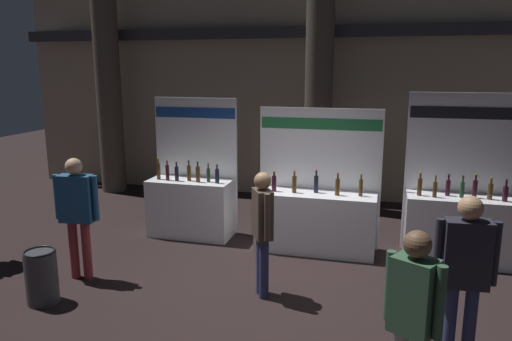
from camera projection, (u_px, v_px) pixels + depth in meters
The scene contains 10 objects.
ground_plane at pixel (271, 288), 6.52m from camera, with size 29.00×29.00×0.00m, color black.
hall_colonnade at pixel (324, 52), 10.41m from camera, with size 14.50×1.17×6.65m.
exhibitor_booth_0 at pixel (191, 202), 8.48m from camera, with size 1.52×0.66×2.40m.
exhibitor_booth_1 at pixel (316, 216), 7.78m from camera, with size 1.99×0.66×2.28m.
exhibitor_booth_2 at pixel (458, 221), 7.36m from camera, with size 1.62×0.66×2.55m.
trash_bin at pixel (42, 277), 6.07m from camera, with size 0.39×0.39×0.69m.
visitor_0 at pixel (77, 207), 6.64m from camera, with size 0.63×0.26×1.72m.
visitor_1 at pixel (262, 225), 6.13m from camera, with size 0.34×0.44×1.65m.
visitor_3 at pixel (412, 312), 3.89m from camera, with size 0.45×0.38×1.68m.
visitor_4 at pixel (465, 266), 4.65m from camera, with size 0.60×0.26×1.74m.
Camera 1 is at (1.36, -5.89, 2.91)m, focal length 33.95 mm.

